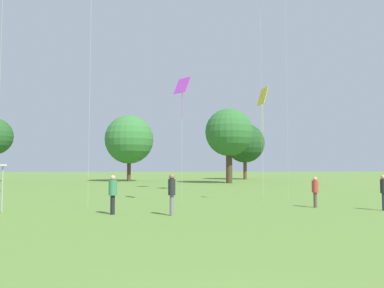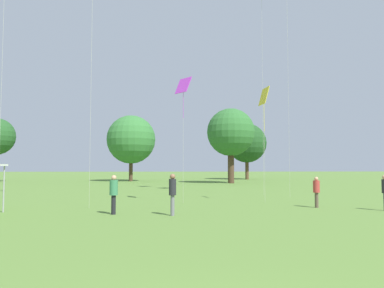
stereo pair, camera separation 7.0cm
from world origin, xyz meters
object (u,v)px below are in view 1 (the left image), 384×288
Objects in this scene: distant_tree_1 at (245,143)px; distant_tree_3 at (229,133)px; person_standing_2 at (172,190)px; kite_7 at (182,88)px; person_standing_3 at (383,189)px; kite_5 at (263,98)px; person_standing_0 at (315,189)px; distant_tree_0 at (129,140)px; person_standing_4 at (113,191)px.

distant_tree_1 is 14.48m from distant_tree_3.
kite_7 is (0.66, 5.71, 5.84)m from person_standing_2.
person_standing_2 is at bearing -103.80° from distant_tree_3.
person_standing_2 is at bearing 170.57° from person_standing_3.
distant_tree_3 is at bearing 79.10° from person_standing_3.
kite_5 reaches higher than person_standing_3.
person_standing_2 is at bearing -7.02° from kite_5.
kite_7 is at bearing 139.54° from person_standing_3.
person_standing_0 is 0.17× the size of distant_tree_1.
person_standing_0 is 38.68m from distant_tree_0.
person_standing_4 is at bearing -85.11° from distant_tree_0.
person_standing_3 is 41.18m from distant_tree_0.
person_standing_0 is 42.87m from distant_tree_1.
person_standing_4 is at bearing -130.83° from person_standing_0.
kite_7 is 26.73m from distant_tree_3.
distant_tree_3 is (-2.81, 30.23, 5.51)m from person_standing_3.
distant_tree_0 is at bearing -123.07° from kite_5.
person_standing_4 is 0.18× the size of distant_tree_0.
distant_tree_3 reaches higher than person_standing_3.
person_standing_2 is 39.42m from distant_tree_0.
distant_tree_0 reaches higher than person_standing_4.
person_standing_0 is at bearing -69.15° from distant_tree_0.
person_standing_0 is 29.21m from distant_tree_3.
kite_5 is at bearing -70.58° from distant_tree_0.
kite_7 reaches higher than person_standing_4.
distant_tree_0 is at bearing 147.83° from person_standing_0.
distant_tree_0 is (-11.60, 32.90, -0.25)m from kite_5.
distant_tree_1 reaches higher than kite_7.
distant_tree_1 is (11.98, 39.40, -0.90)m from kite_7.
kite_5 is 0.73× the size of distant_tree_0.
distant_tree_0 is at bearing -160.84° from distant_tree_1.
person_standing_2 is 9.62m from kite_5.
distant_tree_0 reaches higher than kite_7.
person_standing_2 is 32.88m from distant_tree_3.
person_standing_4 is (-10.39, -2.24, 0.09)m from person_standing_0.
distant_tree_1 reaches higher than kite_5.
kite_7 reaches higher than person_standing_3.
distant_tree_0 is (-3.26, 38.07, 5.07)m from person_standing_4.
distant_tree_0 reaches higher than person_standing_3.
kite_7 is (-9.88, 4.45, 5.89)m from person_standing_3.
kite_7 is 0.78× the size of distant_tree_3.
kite_7 is at bearing -106.91° from distant_tree_1.
person_standing_2 is 1.05× the size of person_standing_3.
distant_tree_3 reaches higher than distant_tree_1.
kite_5 reaches higher than person_standing_2.
distant_tree_3 reaches higher than kite_5.
person_standing_3 is at bearing 85.02° from kite_5.
person_standing_0 is 6.48m from kite_5.
distant_tree_3 is (7.07, 25.78, -0.38)m from kite_7.
kite_5 is 25.83m from distant_tree_3.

